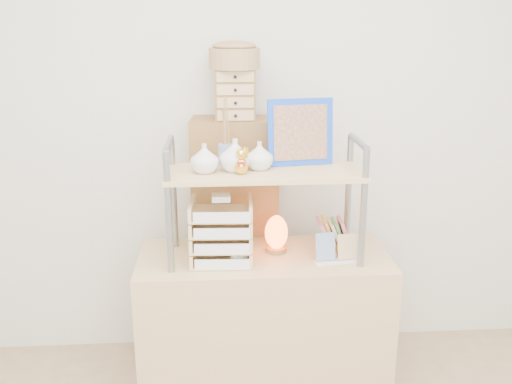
% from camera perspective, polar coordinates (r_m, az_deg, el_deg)
% --- Properties ---
extents(room_shell, '(3.42, 3.41, 2.61)m').
position_cam_1_polar(room_shell, '(1.72, 3.20, 12.17)').
color(room_shell, silver).
rests_on(room_shell, ground).
extents(desk, '(1.20, 0.50, 0.75)m').
position_cam_1_polar(desk, '(2.91, 0.79, -13.17)').
color(desk, tan).
rests_on(desk, ground).
extents(cabinet, '(0.47, 0.27, 1.35)m').
position_cam_1_polar(cabinet, '(3.11, -1.98, -5.01)').
color(cabinet, brown).
rests_on(cabinet, ground).
extents(hutch, '(0.90, 0.34, 0.73)m').
position_cam_1_polar(hutch, '(2.62, 0.62, 2.20)').
color(hutch, gray).
rests_on(hutch, desk).
extents(letter_tray, '(0.28, 0.26, 0.33)m').
position_cam_1_polar(letter_tray, '(2.64, -3.44, -4.32)').
color(letter_tray, tan).
rests_on(letter_tray, desk).
extents(salt_lamp, '(0.12, 0.11, 0.18)m').
position_cam_1_polar(salt_lamp, '(2.76, 2.03, -4.15)').
color(salt_lamp, brown).
rests_on(salt_lamp, desk).
extents(desk_clock, '(0.08, 0.05, 0.11)m').
position_cam_1_polar(desk_clock, '(2.61, -1.76, -6.30)').
color(desk_clock, tan).
rests_on(desk_clock, desk).
extents(postcard_stand, '(0.20, 0.08, 0.14)m').
position_cam_1_polar(postcard_stand, '(2.69, 7.98, -6.12)').
color(postcard_stand, white).
rests_on(postcard_stand, desk).
extents(drawer_chest, '(0.20, 0.16, 0.25)m').
position_cam_1_polar(drawer_chest, '(2.88, -2.13, 9.74)').
color(drawer_chest, brown).
rests_on(drawer_chest, cabinet).
extents(woven_basket, '(0.25, 0.25, 0.10)m').
position_cam_1_polar(woven_basket, '(2.87, -2.17, 13.22)').
color(woven_basket, olive).
rests_on(woven_basket, drawer_chest).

